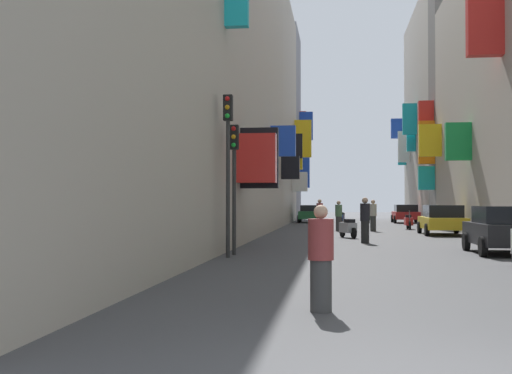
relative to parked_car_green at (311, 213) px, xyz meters
name	(u,v)px	position (x,y,z in m)	size (l,w,h in m)	color
ground_plane	(365,232)	(3.56, -17.19, -0.73)	(140.00, 140.00, 0.00)	#424244
building_left_near	(166,22)	(-4.44, -28.18, 7.81)	(7.38, 38.01, 17.08)	#B2A899
building_left_mid_a	(252,114)	(-4.43, -1.98, 7.70)	(7.40, 14.37, 16.88)	#B2A899
building_left_mid_b	(267,126)	(-4.43, 9.01, 7.99)	(7.26, 7.62, 17.45)	gray
building_right_mid_b	(476,80)	(11.51, -6.16, 9.20)	(7.07, 3.45, 19.96)	slate
building_right_mid_c	(451,115)	(11.55, 4.20, 8.17)	(7.36, 17.24, 17.80)	#B2A899
parked_car_green	(311,213)	(0.00, 0.00, 0.00)	(1.93, 4.03, 1.36)	#236638
parked_car_black	(503,229)	(7.19, -31.48, 0.05)	(1.89, 3.91, 1.49)	black
parked_car_yellow	(442,219)	(7.22, -19.26, 0.04)	(2.03, 4.41, 1.46)	gold
parked_car_red	(406,213)	(7.32, -0.53, 0.01)	(2.00, 3.98, 1.40)	#B21E1E
scooter_red	(409,221)	(6.27, -12.73, -0.26)	(0.44, 1.84, 1.13)	red
scooter_silver	(348,228)	(2.56, -22.67, -0.26)	(0.80, 1.75, 1.13)	#ADADB2
scooter_black	(339,216)	(2.22, 3.94, -0.26)	(0.45, 1.83, 1.13)	black
scooter_blue	(342,218)	(2.40, -3.70, -0.26)	(0.44, 1.97, 1.13)	#2D4CAD
scooter_green	(370,217)	(4.60, -0.55, -0.26)	(0.65, 1.92, 1.13)	#287F3D
pedestrian_crossing	(320,214)	(1.04, -12.91, 0.17)	(0.44, 0.44, 1.78)	black
pedestrian_near_left	(339,216)	(2.16, -15.95, 0.11)	(0.46, 0.46, 1.68)	#333333
pedestrian_near_right	(373,216)	(4.05, -15.69, 0.14)	(0.54, 0.54, 1.74)	#343434
pedestrian_mid_street	(365,220)	(3.16, -26.51, 0.18)	(0.46, 0.46, 1.80)	black
pedestrian_far_away	(321,259)	(1.83, -43.19, 0.06)	(0.45, 0.45, 1.58)	#3B3B3B
traffic_light_near_corner	(228,148)	(-1.08, -33.87, 2.47)	(0.26, 0.34, 4.74)	#2D2D2D
traffic_light_far_corner	(234,166)	(-1.06, -32.84, 2.00)	(0.26, 0.34, 3.98)	#2D2D2D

